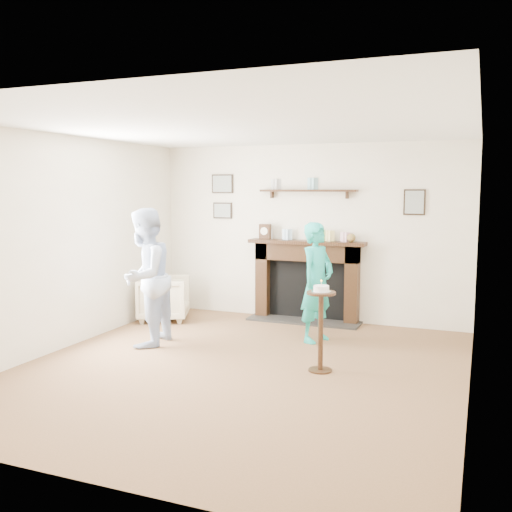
{
  "coord_description": "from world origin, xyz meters",
  "views": [
    {
      "loc": [
        2.3,
        -5.32,
        1.88
      ],
      "look_at": [
        -0.18,
        0.9,
        1.09
      ],
      "focal_mm": 40.0,
      "sensor_mm": 36.0,
      "label": 1
    }
  ],
  "objects_px": {
    "armchair": "(165,320)",
    "woman": "(316,341)",
    "man": "(147,345)",
    "pedestal_table": "(321,315)"
  },
  "relations": [
    {
      "from": "pedestal_table",
      "to": "armchair",
      "type": "bearing_deg",
      "value": 152.32
    },
    {
      "from": "armchair",
      "to": "pedestal_table",
      "type": "relative_size",
      "value": 0.73
    },
    {
      "from": "armchair",
      "to": "man",
      "type": "height_order",
      "value": "man"
    },
    {
      "from": "armchair",
      "to": "pedestal_table",
      "type": "height_order",
      "value": "pedestal_table"
    },
    {
      "from": "woman",
      "to": "man",
      "type": "bearing_deg",
      "value": 135.72
    },
    {
      "from": "man",
      "to": "pedestal_table",
      "type": "distance_m",
      "value": 2.3
    },
    {
      "from": "armchair",
      "to": "man",
      "type": "distance_m",
      "value": 1.32
    },
    {
      "from": "armchair",
      "to": "woman",
      "type": "xyz_separation_m",
      "value": [
        2.34,
        -0.29,
        0.0
      ]
    },
    {
      "from": "man",
      "to": "pedestal_table",
      "type": "xyz_separation_m",
      "value": [
        2.22,
        -0.19,
        0.59
      ]
    },
    {
      "from": "armchair",
      "to": "pedestal_table",
      "type": "distance_m",
      "value": 3.11
    }
  ]
}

